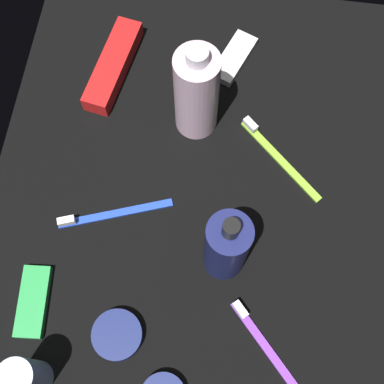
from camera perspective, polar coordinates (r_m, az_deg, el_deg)
The scene contains 11 objects.
ground_plane at distance 83.90cm, azimuth -0.00°, elevation -0.85°, with size 84.00×64.00×1.20cm, color black.
lotion_bottle at distance 73.06cm, azimuth 3.74°, elevation -5.94°, with size 6.18×6.18×18.18cm.
bodywash_bottle at distance 81.10cm, azimuth 0.49°, elevation 10.64°, with size 6.85×6.85×19.54cm.
deodorant_stick at distance 76.54cm, azimuth -17.52°, elevation -18.59°, with size 4.80×4.80×10.39cm, color silver.
toothbrush_blue at distance 82.88cm, azimuth -9.03°, elevation -2.40°, with size 7.20×17.35×2.10cm.
toothbrush_lime at distance 86.62cm, azimuth 9.07°, elevation 4.06°, with size 13.13×14.01×2.10cm.
toothbrush_purple at distance 78.83cm, azimuth 8.08°, elevation -16.31°, with size 14.02×13.12×2.10cm.
toothpaste_box_red at distance 93.50cm, azimuth -8.51°, elevation 13.37°, with size 17.60×4.40×3.20cm, color red.
snack_bar_white at distance 94.68cm, azimuth 4.55°, elevation 14.23°, with size 10.40×4.00×1.50cm, color white.
snack_bar_green at distance 82.01cm, azimuth -16.79°, elevation -11.28°, with size 10.40×4.00×1.50cm, color green.
cream_tin_right at distance 78.52cm, azimuth -8.07°, elevation -15.06°, with size 7.20×7.20×2.10cm, color navy.
Camera 1 is at (-27.58, -3.74, 78.55)cm, focal length 49.33 mm.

